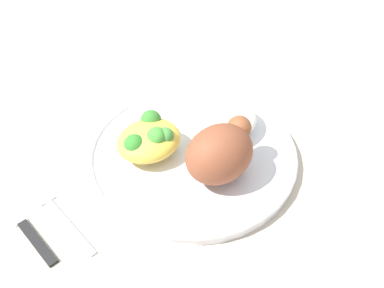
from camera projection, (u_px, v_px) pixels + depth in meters
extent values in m
plane|color=#C4B29D|center=(192.00, 158.00, 0.63)|extent=(2.00, 2.00, 0.00)
cylinder|color=silver|center=(192.00, 155.00, 0.63)|extent=(0.30, 0.30, 0.01)
torus|color=silver|center=(192.00, 152.00, 0.62)|extent=(0.30, 0.30, 0.01)
ellipsoid|color=brown|center=(220.00, 154.00, 0.56)|extent=(0.09, 0.08, 0.08)
sphere|color=brown|center=(239.00, 128.00, 0.57)|extent=(0.03, 0.03, 0.03)
ellipsoid|color=silver|center=(222.00, 121.00, 0.64)|extent=(0.11, 0.09, 0.04)
ellipsoid|color=gold|center=(149.00, 140.00, 0.60)|extent=(0.09, 0.08, 0.04)
sphere|color=#367B2C|center=(151.00, 120.00, 0.62)|extent=(0.03, 0.03, 0.03)
sphere|color=#46943E|center=(165.00, 136.00, 0.59)|extent=(0.02, 0.02, 0.02)
sphere|color=#32832B|center=(134.00, 145.00, 0.59)|extent=(0.03, 0.03, 0.03)
sphere|color=green|center=(157.00, 137.00, 0.59)|extent=(0.03, 0.03, 0.03)
sphere|color=#36662E|center=(155.00, 137.00, 0.59)|extent=(0.02, 0.02, 0.02)
cube|color=silver|center=(69.00, 225.00, 0.54)|extent=(0.02, 0.11, 0.01)
cube|color=silver|center=(42.00, 194.00, 0.58)|extent=(0.03, 0.04, 0.00)
cube|color=black|center=(37.00, 241.00, 0.53)|extent=(0.02, 0.08, 0.01)
cube|color=silver|center=(3.00, 198.00, 0.58)|extent=(0.03, 0.11, 0.00)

